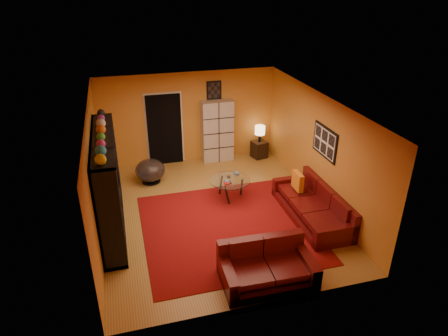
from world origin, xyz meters
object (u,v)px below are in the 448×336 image
object	(u,v)px
tv	(111,188)
coffee_table	(230,182)
sofa	(316,206)
table_lamp	(260,131)
storage_cabinet	(217,131)
bowl_chair	(150,170)
loveseat	(266,265)
entertainment_unit	(108,184)
side_table	(259,149)

from	to	relation	value
tv	coffee_table	distance (m)	2.84
sofa	table_lamp	size ratio (longest dim) A/B	4.91
sofa	storage_cabinet	size ratio (longest dim) A/B	1.34
tv	coffee_table	bearing A→B (deg)	-78.82
sofa	bowl_chair	xyz separation A→B (m)	(-3.41, 2.68, 0.05)
tv	table_lamp	world-z (taller)	tv
loveseat	entertainment_unit	bearing A→B (deg)	49.05
entertainment_unit	loveseat	world-z (taller)	entertainment_unit
table_lamp	tv	bearing A→B (deg)	-148.17
tv	coffee_table	world-z (taller)	tv
table_lamp	loveseat	bearing A→B (deg)	-108.65
bowl_chair	sofa	bearing A→B (deg)	-38.17
tv	side_table	distance (m)	5.06
sofa	coffee_table	world-z (taller)	sofa
storage_cabinet	side_table	xyz separation A→B (m)	(1.25, -0.18, -0.64)
sofa	side_table	bearing A→B (deg)	92.22
entertainment_unit	storage_cabinet	xyz separation A→B (m)	(3.06, 2.80, -0.16)
entertainment_unit	bowl_chair	bearing A→B (deg)	61.96
bowl_chair	side_table	xyz separation A→B (m)	(3.31, 0.74, -0.09)
entertainment_unit	table_lamp	world-z (taller)	entertainment_unit
tv	loveseat	world-z (taller)	tv
coffee_table	storage_cabinet	world-z (taller)	storage_cabinet
coffee_table	storage_cabinet	size ratio (longest dim) A/B	0.55
entertainment_unit	side_table	bearing A→B (deg)	31.33
loveseat	side_table	xyz separation A→B (m)	(1.70, 5.04, -0.03)
bowl_chair	table_lamp	bearing A→B (deg)	12.64
sofa	coffee_table	xyz separation A→B (m)	(-1.63, 1.32, 0.17)
storage_cabinet	bowl_chair	xyz separation A→B (m)	(-2.06, -0.92, -0.56)
entertainment_unit	sofa	world-z (taller)	entertainment_unit
entertainment_unit	loveseat	xyz separation A→B (m)	(2.61, -2.41, -0.77)
coffee_table	side_table	xyz separation A→B (m)	(1.52, 2.10, -0.20)
tv	storage_cabinet	bearing A→B (deg)	-46.91
bowl_chair	table_lamp	distance (m)	3.43
bowl_chair	table_lamp	world-z (taller)	table_lamp
coffee_table	tv	bearing A→B (deg)	-168.82
loveseat	sofa	bearing A→B (deg)	-46.47
sofa	entertainment_unit	bearing A→B (deg)	170.16
side_table	storage_cabinet	bearing A→B (deg)	171.96
entertainment_unit	sofa	bearing A→B (deg)	-10.28
entertainment_unit	side_table	distance (m)	5.11
side_table	table_lamp	bearing A→B (deg)	90.00
side_table	entertainment_unit	bearing A→B (deg)	-148.67
coffee_table	side_table	distance (m)	2.60
entertainment_unit	sofa	xyz separation A→B (m)	(4.42, -0.80, -0.77)
loveseat	bowl_chair	size ratio (longest dim) A/B	2.15
sofa	bowl_chair	distance (m)	4.34
tv	sofa	size ratio (longest dim) A/B	0.36
entertainment_unit	bowl_chair	distance (m)	2.25
storage_cabinet	side_table	world-z (taller)	storage_cabinet
entertainment_unit	storage_cabinet	world-z (taller)	entertainment_unit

